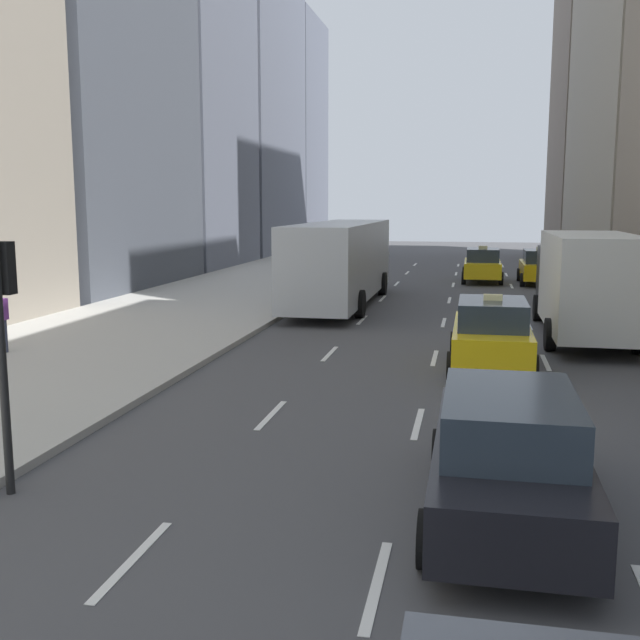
# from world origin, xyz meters

# --- Properties ---
(sidewalk_left) EXTENTS (8.00, 66.00, 0.15)m
(sidewalk_left) POSITION_xyz_m (-7.00, 27.00, 0.07)
(sidewalk_left) COLOR #ADAAA3
(sidewalk_left) RESTS_ON ground
(lane_markings) EXTENTS (5.72, 56.00, 0.01)m
(lane_markings) POSITION_xyz_m (2.60, 23.00, 0.01)
(lane_markings) COLOR white
(lane_markings) RESTS_ON ground
(building_row_left) EXTENTS (6.00, 77.49, 35.02)m
(building_row_left) POSITION_xyz_m (-14.00, 40.55, 13.58)
(building_row_left) COLOR #A89E89
(building_row_left) RESTS_ON ground
(taxi_lead) EXTENTS (2.02, 4.40, 1.87)m
(taxi_lead) POSITION_xyz_m (6.80, 39.21, 0.88)
(taxi_lead) COLOR yellow
(taxi_lead) RESTS_ON ground
(taxi_second) EXTENTS (2.02, 4.40, 1.87)m
(taxi_second) POSITION_xyz_m (4.00, 39.63, 0.88)
(taxi_second) COLOR yellow
(taxi_second) RESTS_ON ground
(taxi_third) EXTENTS (2.02, 4.40, 1.87)m
(taxi_third) POSITION_xyz_m (4.00, 18.92, 0.88)
(taxi_third) COLOR yellow
(taxi_third) RESTS_ON ground
(sedan_black_near) EXTENTS (2.02, 4.93, 1.74)m
(sedan_black_near) POSITION_xyz_m (4.00, 9.95, 0.89)
(sedan_black_near) COLOR black
(sedan_black_near) RESTS_ON ground
(city_bus) EXTENTS (2.80, 11.61, 3.25)m
(city_bus) POSITION_xyz_m (-1.61, 29.70, 1.79)
(city_bus) COLOR #B7BCC1
(city_bus) RESTS_ON ground
(box_truck) EXTENTS (2.58, 8.40, 3.15)m
(box_truck) POSITION_xyz_m (6.80, 23.85, 1.71)
(box_truck) COLOR #262628
(box_truck) RESTS_ON ground
(pedestrian_far_walking) EXTENTS (0.36, 0.22, 1.65)m
(pedestrian_far_walking) POSITION_xyz_m (-8.54, 17.81, 1.07)
(pedestrian_far_walking) COLOR #383D51
(pedestrian_far_walking) RESTS_ON sidewalk_left
(traffic_light_pole) EXTENTS (0.24, 0.42, 3.60)m
(traffic_light_pole) POSITION_xyz_m (-2.75, 9.59, 2.41)
(traffic_light_pole) COLOR black
(traffic_light_pole) RESTS_ON ground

